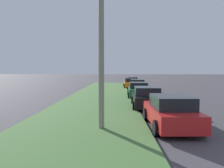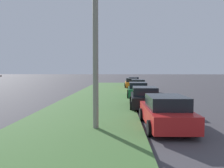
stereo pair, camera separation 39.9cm
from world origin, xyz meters
name	(u,v)px [view 1 (the left image)]	position (x,y,z in m)	size (l,w,h in m)	color
grass_median	(93,107)	(10.00, 8.23, 0.06)	(60.00, 6.00, 0.12)	#477238
parked_car_red	(171,112)	(4.98, 4.17, 0.72)	(4.35, 2.11, 1.47)	red
parked_car_black	(147,98)	(10.27, 4.55, 0.72)	(4.36, 2.14, 1.47)	black
parked_car_green	(138,90)	(16.17, 4.56, 0.72)	(4.36, 2.13, 1.47)	#1E6B38
parked_car_yellow	(137,85)	(22.75, 4.04, 0.72)	(4.39, 2.19, 1.47)	gold
parked_car_orange	(130,83)	(27.98, 4.59, 0.72)	(4.30, 2.02, 1.47)	orange
parked_car_blue	(132,81)	(33.49, 3.99, 0.72)	(4.32, 2.07, 1.47)	#23389E
streetlight	(110,27)	(4.40, 6.91, 4.39)	(0.37, 2.87, 7.50)	gray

